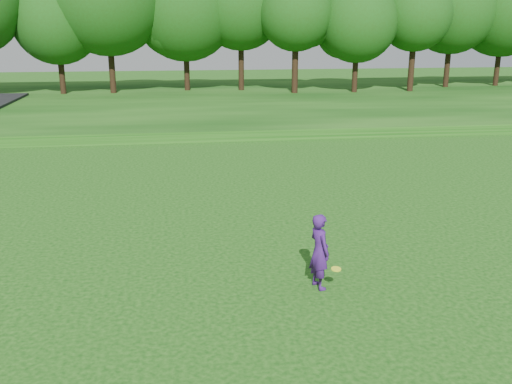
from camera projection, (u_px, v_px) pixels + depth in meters
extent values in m
plane|color=#0C3D0B|center=(180.00, 312.00, 12.74)|extent=(140.00, 140.00, 0.00)
cube|color=#0C3D0B|center=(177.00, 102.00, 44.97)|extent=(130.00, 30.00, 0.60)
cube|color=gray|center=(177.00, 139.00, 31.74)|extent=(130.00, 1.60, 0.04)
imported|color=#42186F|center=(319.00, 251.00, 13.71)|extent=(0.64, 0.79, 1.88)
cylinder|color=#DDEE25|center=(336.00, 269.00, 13.38)|extent=(0.24, 0.24, 0.05)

